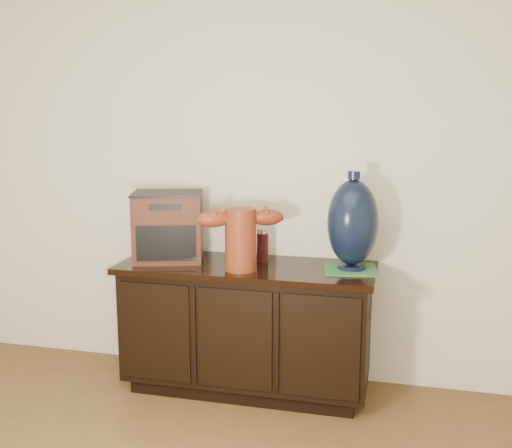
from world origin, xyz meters
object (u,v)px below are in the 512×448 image
(tv_radio, at_px, (168,226))
(terracotta_vessel, at_px, (241,236))
(lamp_base, at_px, (353,223))
(spray_can, at_px, (263,245))
(sideboard, at_px, (247,326))

(tv_radio, bearing_deg, terracotta_vessel, -32.06)
(terracotta_vessel, xyz_separation_m, tv_radio, (-0.47, 0.13, 0.01))
(lamp_base, bearing_deg, tv_radio, -179.02)
(lamp_base, distance_m, spray_can, 0.55)
(sideboard, distance_m, tv_radio, 0.74)
(tv_radio, bearing_deg, sideboard, -17.77)
(sideboard, height_order, spray_can, spray_can)
(terracotta_vessel, xyz_separation_m, lamp_base, (0.59, 0.15, 0.07))
(tv_radio, relative_size, lamp_base, 0.88)
(sideboard, bearing_deg, tv_radio, 178.96)
(terracotta_vessel, distance_m, tv_radio, 0.49)
(sideboard, height_order, lamp_base, lamp_base)
(lamp_base, relative_size, spray_can, 2.74)
(spray_can, bearing_deg, lamp_base, -7.90)
(lamp_base, height_order, spray_can, lamp_base)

